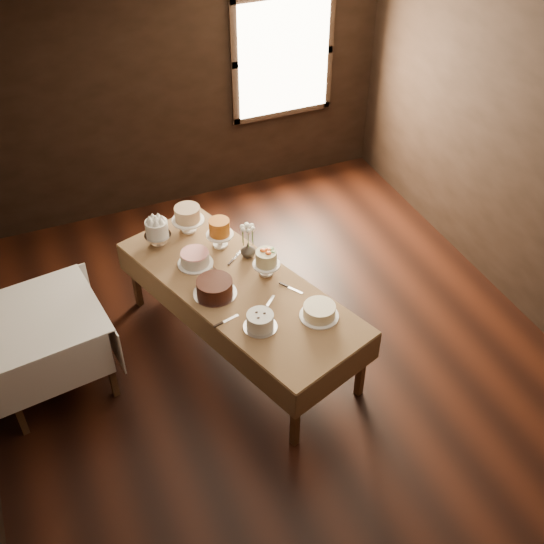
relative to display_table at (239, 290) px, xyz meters
The scene contains 22 objects.
floor 0.83m from the display_table, 56.29° to the right, with size 5.00×6.00×0.01m, color black.
ceiling 2.15m from the display_table, 56.29° to the right, with size 5.00×6.00×0.01m, color beige.
wall_back 2.74m from the display_table, 84.68° to the left, with size 5.00×0.02×2.80m, color black.
wall_right 2.86m from the display_table, ahead, with size 0.02×6.00×2.80m, color black.
window 3.13m from the display_table, 59.01° to the left, with size 1.10×0.05×1.30m, color #FFEABF.
display_table is the anchor object (origin of this frame).
side_table 1.68m from the display_table, behind, with size 1.09×1.09×0.82m.
cake_meringue 0.99m from the display_table, 119.92° to the left, with size 0.29×0.29×0.27m.
cake_speckled 0.97m from the display_table, 99.45° to the left, with size 0.34×0.34×0.27m.
cake_lattice 0.51m from the display_table, 121.35° to the left, with size 0.37×0.37×0.12m.
cake_caramel 0.63m from the display_table, 85.87° to the left, with size 0.26×0.26×0.29m.
cake_chocolate 0.26m from the display_table, behind, with size 0.41×0.41×0.15m.
cake_flowers 0.33m from the display_table, 10.17° to the left, with size 0.25×0.25×0.25m.
cake_swirl 0.58m from the display_table, 92.60° to the right, with size 0.28×0.28×0.14m.
cake_cream 0.79m from the display_table, 53.21° to the right, with size 0.33×0.33×0.11m.
cake_server_a 0.35m from the display_table, 60.28° to the right, with size 0.24×0.03×0.01m, color silver.
cake_server_b 0.50m from the display_table, 31.35° to the right, with size 0.24×0.03×0.01m, color silver.
cake_server_c 0.31m from the display_table, 113.76° to the left, with size 0.24×0.03×0.01m, color silver.
cake_server_d 0.42m from the display_table, 71.23° to the left, with size 0.24×0.03×0.01m, color silver.
cake_server_e 0.43m from the display_table, 119.50° to the right, with size 0.24×0.03×0.01m, color silver.
flower_vase 0.43m from the display_table, 56.88° to the left, with size 0.14×0.14×0.14m, color #2D2823.
flower_bouquet 0.52m from the display_table, 56.88° to the left, with size 0.14×0.14×0.20m, color white, non-canonical shape.
Camera 1 is at (-1.67, -3.76, 4.54)m, focal length 43.73 mm.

